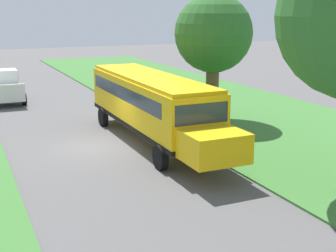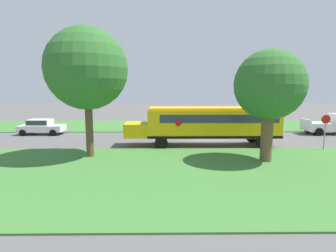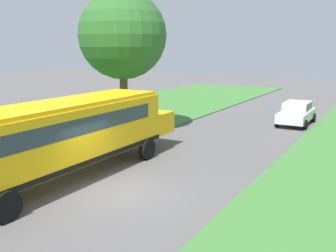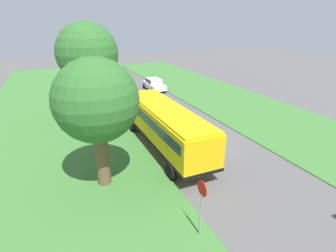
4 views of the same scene
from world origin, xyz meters
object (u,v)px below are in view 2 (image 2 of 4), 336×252
at_px(school_bus, 209,123).
at_px(oak_tree_roadside_mid, 86,68).
at_px(oak_tree_beside_bus, 272,86).
at_px(pickup_truck, 334,124).
at_px(car_white_nearest, 41,126).
at_px(stop_sign, 325,128).

distance_m(school_bus, oak_tree_roadside_mid, 10.34).
height_order(oak_tree_beside_bus, oak_tree_roadside_mid, oak_tree_roadside_mid).
distance_m(school_bus, pickup_truck, 14.82).
distance_m(school_bus, car_white_nearest, 17.23).
distance_m(car_white_nearest, oak_tree_roadside_mid, 12.82).
bearing_deg(car_white_nearest, stop_sign, -106.68).
distance_m(oak_tree_roadside_mid, stop_sign, 17.80).
relative_size(school_bus, pickup_truck, 2.30).
xyz_separation_m(school_bus, car_white_nearest, (5.49, 16.30, -1.05)).
bearing_deg(car_white_nearest, pickup_truck, -90.19).
height_order(school_bus, stop_sign, school_bus).
distance_m(pickup_truck, stop_sign, 9.10).
distance_m(car_white_nearest, oak_tree_beside_bus, 22.29).
bearing_deg(oak_tree_roadside_mid, school_bus, -68.05).
height_order(car_white_nearest, oak_tree_beside_bus, oak_tree_beside_bus).
relative_size(oak_tree_roadside_mid, stop_sign, 3.16).
relative_size(car_white_nearest, stop_sign, 1.61).
xyz_separation_m(pickup_truck, oak_tree_roadside_mid, (-8.94, 22.59, 4.94)).
bearing_deg(stop_sign, pickup_truck, -36.43).
bearing_deg(car_white_nearest, oak_tree_roadside_mid, -140.34).
bearing_deg(school_bus, oak_tree_beside_bus, -149.30).
height_order(car_white_nearest, stop_sign, stop_sign).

